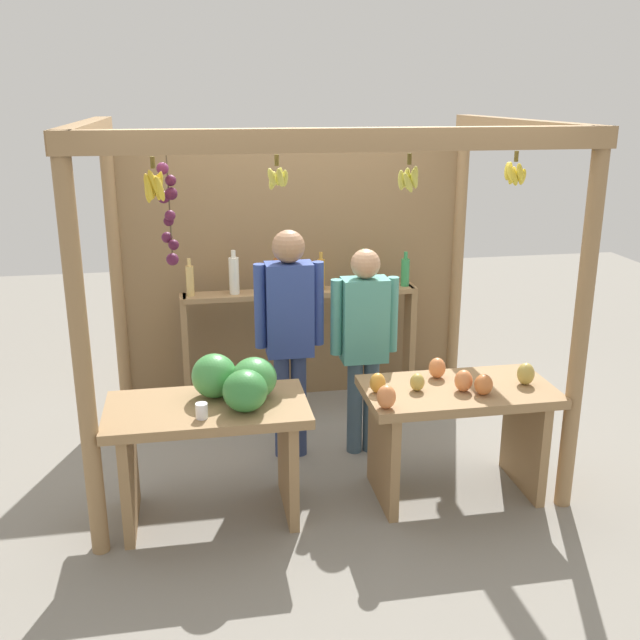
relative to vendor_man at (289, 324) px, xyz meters
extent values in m
plane|color=gray|center=(0.19, 0.07, -0.99)|extent=(12.00, 12.00, 0.00)
cylinder|color=#99754C|center=(-1.24, -0.97, 0.18)|extent=(0.10, 0.10, 2.35)
cylinder|color=#99754C|center=(1.62, -0.97, 0.18)|extent=(0.10, 0.10, 2.35)
cylinder|color=#99754C|center=(-1.24, 1.11, 0.18)|extent=(0.10, 0.10, 2.35)
cylinder|color=#99754C|center=(1.62, 1.11, 0.18)|extent=(0.10, 0.10, 2.35)
cube|color=#99754C|center=(0.19, -0.97, 1.29)|extent=(2.96, 0.12, 0.12)
cube|color=#99754C|center=(-1.24, 0.07, 1.29)|extent=(0.12, 2.18, 0.12)
cube|color=#99754C|center=(1.62, 0.07, 1.29)|extent=(0.12, 2.18, 0.12)
cube|color=olive|center=(0.19, 1.13, 0.06)|extent=(2.86, 0.04, 2.11)
cylinder|color=brown|center=(1.19, -0.82, 1.18)|extent=(0.02, 0.02, 0.06)
ellipsoid|color=yellow|center=(1.23, -0.83, 1.07)|extent=(0.04, 0.08, 0.11)
ellipsoid|color=yellow|center=(1.22, -0.79, 1.07)|extent=(0.06, 0.06, 0.11)
ellipsoid|color=yellow|center=(1.19, -0.78, 1.07)|extent=(0.06, 0.04, 0.11)
ellipsoid|color=yellow|center=(1.17, -0.79, 1.10)|extent=(0.06, 0.05, 0.11)
ellipsoid|color=yellow|center=(1.15, -0.80, 1.10)|extent=(0.04, 0.05, 0.11)
ellipsoid|color=yellow|center=(1.16, -0.84, 1.09)|extent=(0.05, 0.07, 0.11)
ellipsoid|color=yellow|center=(1.18, -0.84, 1.07)|extent=(0.06, 0.05, 0.11)
ellipsoid|color=yellow|center=(1.20, -0.86, 1.10)|extent=(0.06, 0.04, 0.11)
ellipsoid|color=yellow|center=(1.21, -0.85, 1.08)|extent=(0.07, 0.06, 0.12)
cylinder|color=brown|center=(-0.17, -0.83, 1.18)|extent=(0.02, 0.02, 0.06)
ellipsoid|color=#D1CC4C|center=(-0.13, -0.83, 1.09)|extent=(0.04, 0.07, 0.11)
ellipsoid|color=#D1CC4C|center=(-0.15, -0.79, 1.09)|extent=(0.05, 0.04, 0.11)
ellipsoid|color=#D1CC4C|center=(-0.19, -0.81, 1.07)|extent=(0.06, 0.07, 0.11)
ellipsoid|color=#D1CC4C|center=(-0.20, -0.85, 1.10)|extent=(0.06, 0.06, 0.11)
ellipsoid|color=#D1CC4C|center=(-0.16, -0.87, 1.10)|extent=(0.06, 0.04, 0.11)
cylinder|color=brown|center=(-0.81, -0.85, 1.18)|extent=(0.02, 0.02, 0.06)
ellipsoid|color=gold|center=(-0.79, -0.85, 1.05)|extent=(0.04, 0.09, 0.14)
ellipsoid|color=gold|center=(-0.79, -0.82, 1.07)|extent=(0.06, 0.06, 0.15)
ellipsoid|color=gold|center=(-0.81, -0.82, 1.06)|extent=(0.08, 0.04, 0.15)
ellipsoid|color=gold|center=(-0.83, -0.83, 1.05)|extent=(0.08, 0.07, 0.15)
ellipsoid|color=gold|center=(-0.84, -0.85, 1.05)|extent=(0.04, 0.06, 0.14)
ellipsoid|color=gold|center=(-0.84, -0.88, 1.06)|extent=(0.06, 0.06, 0.15)
ellipsoid|color=gold|center=(-0.81, -0.87, 1.08)|extent=(0.08, 0.04, 0.14)
ellipsoid|color=gold|center=(-0.78, -0.87, 1.05)|extent=(0.07, 0.07, 0.15)
cylinder|color=brown|center=(0.55, -0.88, 1.18)|extent=(0.02, 0.02, 0.06)
ellipsoid|color=#D1CC4C|center=(0.58, -0.89, 1.09)|extent=(0.04, 0.07, 0.12)
ellipsoid|color=#D1CC4C|center=(0.57, -0.85, 1.07)|extent=(0.07, 0.06, 0.12)
ellipsoid|color=#D1CC4C|center=(0.54, -0.86, 1.08)|extent=(0.06, 0.05, 0.12)
ellipsoid|color=#D1CC4C|center=(0.51, -0.88, 1.07)|extent=(0.04, 0.06, 0.12)
ellipsoid|color=#D1CC4C|center=(0.53, -0.92, 1.06)|extent=(0.07, 0.05, 0.12)
ellipsoid|color=#D1CC4C|center=(0.57, -0.91, 1.08)|extent=(0.06, 0.05, 0.12)
cylinder|color=#4C422D|center=(-0.75, -0.63, 0.94)|extent=(0.01, 0.01, 0.55)
sphere|color=#601E42|center=(-0.77, -0.66, 1.13)|extent=(0.07, 0.07, 0.07)
sphere|color=#47142D|center=(-0.73, -0.63, 1.07)|extent=(0.06, 0.06, 0.06)
sphere|color=#47142D|center=(-0.73, -0.64, 1.00)|extent=(0.07, 0.07, 0.07)
sphere|color=#511938|center=(-0.77, -0.63, 0.98)|extent=(0.07, 0.07, 0.07)
sphere|color=#511938|center=(-0.74, -0.65, 0.88)|extent=(0.06, 0.06, 0.06)
sphere|color=#47142D|center=(-0.75, -0.63, 0.84)|extent=(0.06, 0.06, 0.06)
sphere|color=#47142D|center=(-0.73, -0.66, 0.71)|extent=(0.06, 0.06, 0.06)
sphere|color=#511938|center=(-0.77, -0.62, 0.75)|extent=(0.06, 0.06, 0.06)
sphere|color=#511938|center=(-0.75, -0.65, 0.63)|extent=(0.07, 0.07, 0.07)
cube|color=#99754C|center=(-0.60, -0.71, -0.28)|extent=(1.20, 0.64, 0.06)
cube|color=#99754C|center=(-1.08, -0.71, -0.65)|extent=(0.06, 0.58, 0.69)
cube|color=#99754C|center=(-0.12, -0.71, -0.65)|extent=(0.06, 0.58, 0.69)
ellipsoid|color=#38843D|center=(-0.37, -0.83, -0.12)|extent=(0.34, 0.34, 0.25)
ellipsoid|color=#429347|center=(-0.31, -0.65, -0.12)|extent=(0.36, 0.36, 0.25)
ellipsoid|color=#429347|center=(-0.54, -0.59, -0.11)|extent=(0.33, 0.33, 0.27)
cylinder|color=white|center=(-0.63, -0.89, -0.20)|extent=(0.07, 0.07, 0.09)
cube|color=#99754C|center=(0.98, -0.71, -0.28)|extent=(1.20, 0.64, 0.06)
cube|color=#99754C|center=(0.50, -0.71, -0.65)|extent=(0.06, 0.58, 0.69)
cube|color=#99754C|center=(1.46, -0.71, -0.65)|extent=(0.06, 0.58, 0.69)
ellipsoid|color=gold|center=(0.45, -0.70, -0.18)|extent=(0.13, 0.13, 0.13)
ellipsoid|color=#B79E47|center=(0.70, -0.72, -0.19)|extent=(0.13, 0.13, 0.11)
ellipsoid|color=#E07F47|center=(0.44, -0.94, -0.18)|extent=(0.16, 0.16, 0.14)
ellipsoid|color=#E07F47|center=(0.89, -0.53, -0.18)|extent=(0.14, 0.14, 0.14)
ellipsoid|color=#B79E47|center=(1.41, -0.74, -0.18)|extent=(0.12, 0.12, 0.14)
ellipsoid|color=#CC7038|center=(1.08, -0.85, -0.18)|extent=(0.11, 0.11, 0.13)
ellipsoid|color=#E07F47|center=(0.98, -0.77, -0.18)|extent=(0.14, 0.14, 0.14)
cube|color=#99754C|center=(-0.72, 0.85, -0.49)|extent=(0.05, 0.20, 1.00)
cube|color=#99754C|center=(1.13, 0.85, -0.49)|extent=(0.05, 0.20, 1.00)
cube|color=#99754C|center=(0.20, 0.85, -0.01)|extent=(1.86, 0.22, 0.04)
cylinder|color=#D8B266|center=(-0.66, 0.85, 0.13)|extent=(0.06, 0.06, 0.24)
cylinder|color=#D8B266|center=(-0.66, 0.85, 0.27)|extent=(0.03, 0.03, 0.06)
cylinder|color=silver|center=(-0.32, 0.85, 0.15)|extent=(0.08, 0.08, 0.29)
cylinder|color=silver|center=(-0.32, 0.85, 0.33)|extent=(0.04, 0.04, 0.06)
cylinder|color=#994C1E|center=(0.03, 0.85, 0.14)|extent=(0.07, 0.07, 0.27)
cylinder|color=#994C1E|center=(0.03, 0.85, 0.30)|extent=(0.03, 0.03, 0.06)
cylinder|color=gold|center=(0.37, 0.85, 0.13)|extent=(0.06, 0.06, 0.25)
cylinder|color=gold|center=(0.37, 0.85, 0.28)|extent=(0.03, 0.03, 0.06)
cylinder|color=#338C4C|center=(0.72, 0.85, 0.14)|extent=(0.06, 0.06, 0.26)
cylinder|color=#338C4C|center=(0.72, 0.85, 0.30)|extent=(0.03, 0.03, 0.06)
cylinder|color=#338C4C|center=(1.07, 0.85, 0.12)|extent=(0.07, 0.07, 0.22)
cylinder|color=#338C4C|center=(1.07, 0.85, 0.26)|extent=(0.03, 0.03, 0.06)
cylinder|color=navy|center=(-0.06, 0.00, -0.61)|extent=(0.11, 0.11, 0.77)
cylinder|color=navy|center=(0.06, 0.00, -0.61)|extent=(0.11, 0.11, 0.77)
cube|color=#2D428C|center=(0.00, 0.00, 0.11)|extent=(0.32, 0.19, 0.65)
cylinder|color=#2D428C|center=(-0.20, 0.00, 0.14)|extent=(0.08, 0.08, 0.59)
cylinder|color=#2D428C|center=(0.20, 0.00, 0.14)|extent=(0.08, 0.08, 0.59)
sphere|color=#997051|center=(0.00, 0.00, 0.54)|extent=(0.22, 0.22, 0.22)
cylinder|color=#3D5669|center=(0.46, -0.03, -0.64)|extent=(0.11, 0.11, 0.71)
cylinder|color=#3D5669|center=(0.58, -0.03, -0.64)|extent=(0.11, 0.11, 0.71)
cube|color=teal|center=(0.52, -0.03, 0.01)|extent=(0.32, 0.19, 0.60)
cylinder|color=teal|center=(0.32, -0.03, 0.04)|extent=(0.08, 0.08, 0.54)
cylinder|color=teal|center=(0.72, -0.03, 0.04)|extent=(0.08, 0.08, 0.54)
sphere|color=tan|center=(0.52, -0.03, 0.41)|extent=(0.20, 0.20, 0.20)
camera|label=1|loc=(-0.64, -4.76, 1.53)|focal=41.09mm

